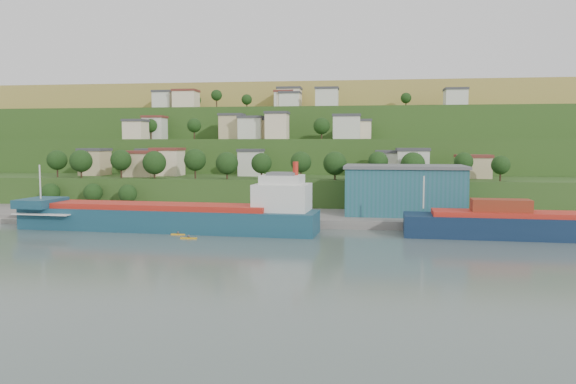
% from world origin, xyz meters
% --- Properties ---
extents(ground, '(500.00, 500.00, 0.00)m').
position_xyz_m(ground, '(0.00, 0.00, 0.00)').
color(ground, '#445250').
rests_on(ground, ground).
extents(quay, '(220.00, 26.00, 4.00)m').
position_xyz_m(quay, '(20.00, 28.00, 0.00)').
color(quay, slate).
rests_on(quay, ground).
extents(pebble_beach, '(40.00, 18.00, 2.40)m').
position_xyz_m(pebble_beach, '(-55.00, 22.00, 0.00)').
color(pebble_beach, slate).
rests_on(pebble_beach, ground).
extents(hillside, '(360.00, 210.72, 96.00)m').
position_xyz_m(hillside, '(-0.02, 168.68, 0.08)').
color(hillside, '#284719').
rests_on(hillside, ground).
extents(cargo_ship_near, '(72.15, 15.99, 18.38)m').
position_xyz_m(cargo_ship_near, '(-14.18, 7.91, 2.93)').
color(cargo_ship_near, '#153E52').
rests_on(cargo_ship_near, ground).
extents(cargo_ship_far, '(61.89, 13.05, 16.70)m').
position_xyz_m(cargo_ship_far, '(71.56, 7.56, 2.64)').
color(cargo_ship_far, '#0C1E35').
rests_on(cargo_ship_far, ground).
extents(warehouse, '(31.43, 19.72, 12.80)m').
position_xyz_m(warehouse, '(40.00, 30.91, 8.43)').
color(warehouse, '#205C62').
rests_on(warehouse, quay).
extents(caravan, '(6.86, 4.10, 2.99)m').
position_xyz_m(caravan, '(-51.34, 20.37, 2.70)').
color(caravan, white).
rests_on(caravan, pebble_beach).
extents(dinghy, '(4.40, 2.71, 0.82)m').
position_xyz_m(dinghy, '(-44.32, 17.14, 1.61)').
color(dinghy, silver).
rests_on(dinghy, pebble_beach).
extents(kayak_orange, '(3.29, 0.86, 0.81)m').
position_xyz_m(kayak_orange, '(-11.72, 1.95, 0.24)').
color(kayak_orange, orange).
rests_on(kayak_orange, ground).
extents(kayak_yellow, '(3.59, 0.66, 0.90)m').
position_xyz_m(kayak_yellow, '(-7.76, -2.83, 0.26)').
color(kayak_yellow, gold).
rests_on(kayak_yellow, ground).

